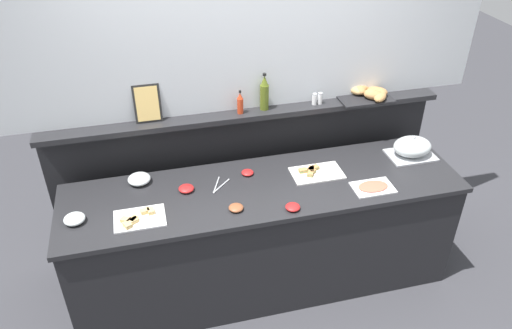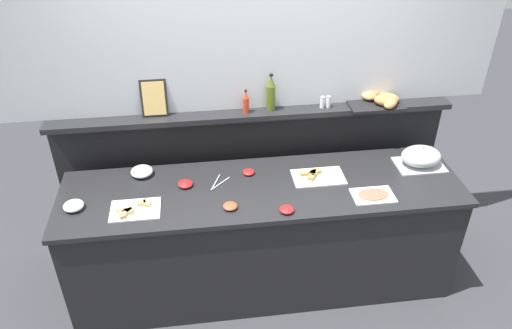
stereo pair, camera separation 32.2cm
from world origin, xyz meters
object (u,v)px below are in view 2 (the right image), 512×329
object	(u,v)px
glass_bowl_large	(74,206)
hot_sauce_bottle	(246,103)
salt_shaker	(322,102)
condiment_bowl_dark	(287,209)
condiment_bowl_teal	(249,172)
framed_picture	(154,98)
serving_tongs	(218,183)
condiment_bowl_red	(230,206)
olive_oil_bottle	(271,94)
condiment_bowl_cream	(185,184)
sandwich_platter_side	(134,210)
sandwich_platter_front	(316,176)
pepper_shaker	(328,102)
cold_cuts_platter	(373,195)
bread_basket	(379,99)
glass_bowl_medium	(142,172)
serving_cloche	(421,157)

from	to	relation	value
glass_bowl_large	hot_sauce_bottle	size ratio (longest dim) A/B	0.74
hot_sauce_bottle	salt_shaker	distance (m)	0.56
condiment_bowl_dark	condiment_bowl_teal	bearing A→B (deg)	112.83
salt_shaker	framed_picture	xyz separation A→B (m)	(-1.20, 0.04, 0.09)
serving_tongs	framed_picture	bearing A→B (deg)	132.88
condiment_bowl_red	olive_oil_bottle	distance (m)	0.89
condiment_bowl_cream	condiment_bowl_red	bearing A→B (deg)	-45.03
sandwich_platter_side	olive_oil_bottle	distance (m)	1.24
condiment_bowl_red	condiment_bowl_cream	bearing A→B (deg)	134.97
sandwich_platter_front	salt_shaker	xyz separation A→B (m)	(0.11, 0.40, 0.37)
pepper_shaker	salt_shaker	bearing A→B (deg)	180.00
hot_sauce_bottle	sandwich_platter_side	bearing A→B (deg)	-142.36
condiment_bowl_cream	condiment_bowl_teal	bearing A→B (deg)	11.33
serving_tongs	salt_shaker	xyz separation A→B (m)	(0.80, 0.39, 0.37)
cold_cuts_platter	condiment_bowl_red	size ratio (longest dim) A/B	2.92
condiment_bowl_dark	hot_sauce_bottle	world-z (taller)	hot_sauce_bottle
cold_cuts_platter	condiment_bowl_red	xyz separation A→B (m)	(-0.95, -0.00, 0.01)
glass_bowl_large	sandwich_platter_front	bearing A→B (deg)	4.95
sandwich_platter_side	hot_sauce_bottle	xyz separation A→B (m)	(0.79, 0.61, 0.40)
hot_sauce_bottle	condiment_bowl_dark	bearing A→B (deg)	-77.09
serving_tongs	bread_basket	xyz separation A→B (m)	(1.23, 0.39, 0.37)
sandwich_platter_side	condiment_bowl_teal	distance (m)	0.83
sandwich_platter_front	serving_tongs	xyz separation A→B (m)	(-0.69, 0.01, -0.00)
bread_basket	condiment_bowl_teal	bearing A→B (deg)	-163.34
hot_sauce_bottle	glass_bowl_large	bearing A→B (deg)	-155.33
sandwich_platter_side	condiment_bowl_red	size ratio (longest dim) A/B	3.32
olive_oil_bottle	framed_picture	distance (m)	0.82
olive_oil_bottle	hot_sauce_bottle	world-z (taller)	olive_oil_bottle
olive_oil_bottle	condiment_bowl_dark	bearing A→B (deg)	-90.87
condiment_bowl_dark	glass_bowl_medium	bearing A→B (deg)	150.19
condiment_bowl_cream	salt_shaker	distance (m)	1.15
salt_shaker	pepper_shaker	world-z (taller)	same
serving_cloche	bread_basket	world-z (taller)	bread_basket
sandwich_platter_front	serving_cloche	size ratio (longest dim) A/B	1.06
olive_oil_bottle	serving_tongs	bearing A→B (deg)	-136.39
sandwich_platter_front	condiment_bowl_red	distance (m)	0.68
bread_basket	olive_oil_bottle	bearing A→B (deg)	179.28
condiment_bowl_cream	olive_oil_bottle	size ratio (longest dim) A/B	0.37
sandwich_platter_front	olive_oil_bottle	distance (m)	0.67
olive_oil_bottle	pepper_shaker	bearing A→B (deg)	-2.42
condiment_bowl_red	serving_tongs	bearing A→B (deg)	102.51
condiment_bowl_red	pepper_shaker	distance (m)	1.09
condiment_bowl_red	bread_basket	world-z (taller)	bread_basket
sandwich_platter_front	sandwich_platter_side	distance (m)	1.25
condiment_bowl_red	condiment_bowl_teal	bearing A→B (deg)	66.26
sandwich_platter_front	sandwich_platter_side	xyz separation A→B (m)	(-1.23, -0.21, 0.00)
condiment_bowl_cream	condiment_bowl_red	world-z (taller)	condiment_bowl_cream
cold_cuts_platter	serving_tongs	bearing A→B (deg)	164.75
serving_cloche	framed_picture	bearing A→B (deg)	168.06
condiment_bowl_dark	serving_cloche	bearing A→B (deg)	20.53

